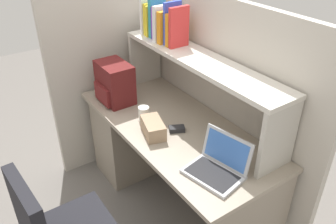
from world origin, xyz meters
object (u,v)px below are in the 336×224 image
at_px(laptop, 218,165).
at_px(computer_mouse, 177,129).
at_px(backpack, 114,83).
at_px(tissue_box, 153,128).
at_px(paper_cup, 144,114).

bearing_deg(laptop, computer_mouse, 173.51).
distance_m(backpack, tissue_box, 0.56).
height_order(backpack, computer_mouse, backpack).
bearing_deg(laptop, paper_cup, -175.34).
distance_m(laptop, computer_mouse, 0.48).
relative_size(laptop, backpack, 1.16).
xyz_separation_m(laptop, tissue_box, (-0.53, -0.10, -0.00)).
bearing_deg(paper_cup, computer_mouse, 24.99).
distance_m(backpack, paper_cup, 0.38).
bearing_deg(tissue_box, laptop, 26.58).
bearing_deg(paper_cup, tissue_box, -12.01).
distance_m(paper_cup, tissue_box, 0.19).
distance_m(computer_mouse, paper_cup, 0.27).
xyz_separation_m(laptop, paper_cup, (-0.71, -0.06, 0.00)).
height_order(laptop, backpack, backpack).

